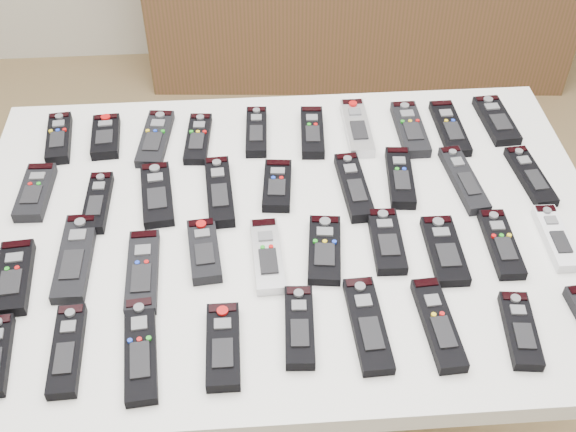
{
  "coord_description": "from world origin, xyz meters",
  "views": [
    {
      "loc": [
        -0.04,
        -1.0,
        1.77
      ],
      "look_at": [
        0.04,
        0.02,
        0.8
      ],
      "focal_mm": 45.0,
      "sensor_mm": 36.0,
      "label": 1
    }
  ],
  "objects": [
    {
      "name": "remote_9",
      "position": [
        0.54,
        0.31,
        0.79
      ],
      "size": [
        0.07,
        0.17,
        0.02
      ],
      "primitive_type": "cube",
      "rotation": [
        0.0,
        0.0,
        0.06
      ],
      "color": "black",
      "rests_on": "table"
    },
    {
      "name": "remote_7",
      "position": [
        0.33,
        0.29,
        0.79
      ],
      "size": [
        0.06,
        0.18,
        0.02
      ],
      "primitive_type": "cube",
      "rotation": [
        0.0,
        0.0,
        0.01
      ],
      "color": "black",
      "rests_on": "table"
    },
    {
      "name": "remote_20",
      "position": [
        -0.37,
        -0.06,
        0.79
      ],
      "size": [
        0.06,
        0.21,
        0.02
      ],
      "primitive_type": "cube",
      "rotation": [
        0.0,
        0.0,
        -0.0
      ],
      "color": "black",
      "rests_on": "table"
    },
    {
      "name": "remote_23",
      "position": [
        -0.01,
        -0.08,
        0.79
      ],
      "size": [
        0.06,
        0.18,
        0.02
      ],
      "primitive_type": "cube",
      "rotation": [
        0.0,
        0.0,
        0.04
      ],
      "color": "#B7B7BC",
      "rests_on": "table"
    },
    {
      "name": "remote_33",
      "position": [
        0.04,
        -0.25,
        0.79
      ],
      "size": [
        0.06,
        0.17,
        0.02
      ],
      "primitive_type": "cube",
      "rotation": [
        0.0,
        0.0,
        -0.06
      ],
      "color": "black",
      "rests_on": "table"
    },
    {
      "name": "remote_26",
      "position": [
        0.32,
        -0.09,
        0.79
      ],
      "size": [
        0.06,
        0.17,
        0.02
      ],
      "primitive_type": "cube",
      "rotation": [
        0.0,
        0.0,
        -0.01
      ],
      "color": "black",
      "rests_on": "table"
    },
    {
      "name": "remote_28",
      "position": [
        0.54,
        -0.07,
        0.79
      ],
      "size": [
        0.05,
        0.16,
        0.02
      ],
      "primitive_type": "cube",
      "rotation": [
        0.0,
        0.0,
        -0.02
      ],
      "color": "silver",
      "rests_on": "table"
    },
    {
      "name": "remote_16",
      "position": [
        0.28,
        0.12,
        0.79
      ],
      "size": [
        0.07,
        0.18,
        0.02
      ],
      "primitive_type": "cube",
      "rotation": [
        0.0,
        0.0,
        -0.09
      ],
      "color": "black",
      "rests_on": "table"
    },
    {
      "name": "remote_2",
      "position": [
        -0.24,
        0.3,
        0.79
      ],
      "size": [
        0.08,
        0.19,
        0.02
      ],
      "primitive_type": "cube",
      "rotation": [
        0.0,
        0.0,
        -0.11
      ],
      "color": "black",
      "rests_on": "table"
    },
    {
      "name": "remote_8",
      "position": [
        0.42,
        0.29,
        0.79
      ],
      "size": [
        0.06,
        0.19,
        0.02
      ],
      "primitive_type": "cube",
      "rotation": [
        0.0,
        0.0,
        0.02
      ],
      "color": "black",
      "rests_on": "table"
    },
    {
      "name": "remote_10",
      "position": [
        -0.47,
        0.13,
        0.79
      ],
      "size": [
        0.06,
        0.16,
        0.02
      ],
      "primitive_type": "cube",
      "rotation": [
        0.0,
        0.0,
        -0.03
      ],
      "color": "black",
      "rests_on": "table"
    },
    {
      "name": "remote_5",
      "position": [
        0.11,
        0.29,
        0.79
      ],
      "size": [
        0.06,
        0.17,
        0.02
      ],
      "primitive_type": "cube",
      "rotation": [
        0.0,
        0.0,
        -0.07
      ],
      "color": "black",
      "rests_on": "table"
    },
    {
      "name": "remote_19",
      "position": [
        -0.47,
        -0.1,
        0.79
      ],
      "size": [
        0.07,
        0.17,
        0.02
      ],
      "primitive_type": "cube",
      "rotation": [
        0.0,
        0.0,
        0.09
      ],
      "color": "black",
      "rests_on": "table"
    },
    {
      "name": "remote_21",
      "position": [
        -0.24,
        -0.1,
        0.79
      ],
      "size": [
        0.06,
        0.2,
        0.02
      ],
      "primitive_type": "cube",
      "rotation": [
        0.0,
        0.0,
        0.03
      ],
      "color": "black",
      "rests_on": "table"
    },
    {
      "name": "remote_6",
      "position": [
        0.21,
        0.3,
        0.79
      ],
      "size": [
        0.05,
        0.19,
        0.02
      ],
      "primitive_type": "cube",
      "rotation": [
        0.0,
        0.0,
        0.0
      ],
      "color": "#B7B7BC",
      "rests_on": "table"
    },
    {
      "name": "remote_17",
      "position": [
        0.41,
        0.11,
        0.79
      ],
      "size": [
        0.06,
        0.2,
        0.02
      ],
      "primitive_type": "cube",
      "rotation": [
        0.0,
        0.0,
        0.1
      ],
      "color": "black",
      "rests_on": "table"
    },
    {
      "name": "remote_12",
      "position": [
        -0.22,
        0.11,
        0.79
      ],
      "size": [
        0.08,
        0.19,
        0.02
      ],
      "primitive_type": "cube",
      "rotation": [
        0.0,
        0.0,
        0.11
      ],
      "color": "black",
      "rests_on": "table"
    },
    {
      "name": "remote_1",
      "position": [
        -0.35,
        0.31,
        0.79
      ],
      "size": [
        0.07,
        0.14,
        0.02
      ],
      "primitive_type": "cube",
      "rotation": [
        0.0,
        0.0,
        0.07
      ],
      "color": "black",
      "rests_on": "table"
    },
    {
      "name": "remote_0",
      "position": [
        -0.45,
        0.31,
        0.79
      ],
      "size": [
        0.07,
        0.17,
        0.02
      ],
      "primitive_type": "cube",
      "rotation": [
        0.0,
        0.0,
        0.1
      ],
      "color": "black",
      "rests_on": "table"
    },
    {
      "name": "remote_35",
      "position": [
        0.27,
        -0.26,
        0.79
      ],
      "size": [
        0.06,
        0.19,
        0.02
      ],
      "primitive_type": "cube",
      "rotation": [
        0.0,
        0.0,
        0.06
      ],
      "color": "black",
      "rests_on": "table"
    },
    {
      "name": "remote_11",
      "position": [
        -0.34,
        0.09,
        0.79
      ],
      "size": [
        0.05,
        0.17,
        0.02
      ],
      "primitive_type": "cube",
      "rotation": [
        0.0,
        0.0,
        -0.01
      ],
      "color": "black",
      "rests_on": "table"
    },
    {
      "name": "remote_4",
      "position": [
        -0.01,
        0.31,
        0.79
      ],
      "size": [
        0.05,
        0.17,
        0.02
      ],
      "primitive_type": "cube",
      "rotation": [
        0.0,
        0.0,
        -0.05
      ],
      "color": "black",
      "rests_on": "table"
    },
    {
      "name": "remote_22",
      "position": [
        -0.13,
        -0.06,
        0.79
      ],
      "size": [
        0.07,
        0.16,
        0.02
      ],
      "primitive_type": "cube",
      "rotation": [
        0.0,
        0.0,
        0.1
      ],
      "color": "black",
      "rests_on": "table"
    },
    {
      "name": "remote_34",
      "position": [
        0.15,
        -0.25,
        0.79
      ],
      "size": [
        0.06,
        0.2,
        0.02
      ],
      "primitive_type": "cube",
      "rotation": [
        0.0,
        0.0,
        0.04
      ],
      "color": "black",
      "rests_on": "table"
    },
    {
      "name": "remote_15",
      "position": [
        0.18,
        0.1,
        0.79
      ],
      "size": [
        0.06,
        0.2,
        0.02
      ],
      "primitive_type": "cube",
      "rotation": [
        0.0,
        0.0,
        0.06
      ],
      "color": "black",
      "rests_on": "table"
    },
    {
      "name": "remote_14",
      "position": [
        0.02,
        0.12,
        0.79
      ],
      "size": [
        0.07,
        0.15,
        0.02
      ],
      "primitive_type": "cube",
      "rotation": [
        0.0,
        0.0,
        -0.1
      ],
      "color": "black",
      "rests_on": "table"
    },
    {
      "name": "remote_31",
      "position": [
        -0.23,
        -0.27,
        0.79
      ],
      "size": [
        0.07,
        0.21,
        0.02
      ],
      "primitive_type": "cube",
      "rotation": [
        0.0,
        0.0,
        0.09
      ],
      "color": "black",
      "rests_on": "table"
    },
    {
      "name": "remote_36",
      "position": [
        0.41,
        -0.28,
        0.79
      ],
      "size": [
        0.06,
        0.16,
        0.02
      ],
      "primitive_type": "cube",
      "rotation": [
        0.0,
        0.0,
        -0.11
      ],
      "color": "black",
      "rests_on": "table"
    },
    {
      "name": "remote_13",
      "position": [
        -0.1,
        0.11,
        0.79
      ],
      "size": [
        0.06,
        0.2,
        0.02
      ],
      "primitive_type": "cube",
      "rotation": [
        0.0,
        0.0,
        0.06
      ],
      "color": "black",
      "rests_on": "table"
    },
    {
      "name": "table",
      "position": [
        0.04,
        0.02,
        0.72
      ],
      "size": [
        1.25,
        0.88,
        0.78
      ],
      "color": "white",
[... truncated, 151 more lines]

